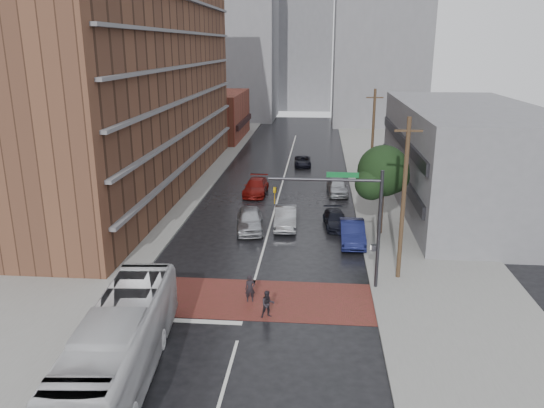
% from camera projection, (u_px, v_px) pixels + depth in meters
% --- Properties ---
extents(ground, '(160.00, 160.00, 0.00)m').
position_uv_depth(ground, '(248.00, 303.00, 29.71)').
color(ground, black).
rests_on(ground, ground).
extents(crosswalk, '(14.00, 5.00, 0.02)m').
position_uv_depth(crosswalk, '(249.00, 299.00, 30.18)').
color(crosswalk, maroon).
rests_on(crosswalk, ground).
extents(sidewalk_west, '(9.00, 90.00, 0.15)m').
position_uv_depth(sidewalk_west, '(170.00, 185.00, 54.52)').
color(sidewalk_west, gray).
rests_on(sidewalk_west, ground).
extents(sidewalk_east, '(9.00, 90.00, 0.15)m').
position_uv_depth(sidewalk_east, '(396.00, 190.00, 52.55)').
color(sidewalk_east, gray).
rests_on(sidewalk_east, ground).
extents(apartment_block, '(10.00, 44.00, 28.00)m').
position_uv_depth(apartment_block, '(132.00, 44.00, 49.77)').
color(apartment_block, brown).
rests_on(apartment_block, ground).
extents(storefront_west, '(8.00, 16.00, 7.00)m').
position_uv_depth(storefront_west, '(217.00, 116.00, 81.24)').
color(storefront_west, brown).
rests_on(storefront_west, ground).
extents(building_east, '(11.00, 26.00, 9.00)m').
position_uv_depth(building_east, '(466.00, 157.00, 46.08)').
color(building_east, slate).
rests_on(building_east, ground).
extents(distant_tower_west, '(18.00, 16.00, 32.00)m').
position_uv_depth(distant_tower_west, '(228.00, 33.00, 100.70)').
color(distant_tower_west, slate).
rests_on(distant_tower_west, ground).
extents(distant_tower_east, '(16.00, 14.00, 36.00)m').
position_uv_depth(distant_tower_east, '(381.00, 20.00, 92.00)').
color(distant_tower_east, slate).
rests_on(distant_tower_east, ground).
extents(distant_tower_center, '(12.00, 10.00, 24.00)m').
position_uv_depth(distant_tower_center, '(304.00, 54.00, 116.87)').
color(distant_tower_center, slate).
rests_on(distant_tower_center, ground).
extents(street_tree, '(4.20, 4.10, 6.90)m').
position_uv_depth(street_tree, '(383.00, 174.00, 39.10)').
color(street_tree, '#332319').
rests_on(street_tree, ground).
extents(signal_mast, '(6.50, 0.30, 7.20)m').
position_uv_depth(signal_mast, '(354.00, 212.00, 30.23)').
color(signal_mast, '#2D2D33').
rests_on(signal_mast, ground).
extents(utility_pole_near, '(1.60, 0.26, 10.00)m').
position_uv_depth(utility_pole_near, '(403.00, 199.00, 31.29)').
color(utility_pole_near, '#473321').
rests_on(utility_pole_near, ground).
extents(utility_pole_far, '(1.60, 0.26, 10.00)m').
position_uv_depth(utility_pole_far, '(372.00, 141.00, 50.37)').
color(utility_pole_far, '#473321').
rests_on(utility_pole_far, ground).
extents(transit_bus, '(3.71, 11.94, 3.27)m').
position_uv_depth(transit_bus, '(120.00, 344.00, 22.59)').
color(transit_bus, silver).
rests_on(transit_bus, ground).
extents(pedestrian_a, '(0.65, 0.50, 1.58)m').
position_uv_depth(pedestrian_a, '(250.00, 289.00, 29.67)').
color(pedestrian_a, black).
rests_on(pedestrian_a, ground).
extents(pedestrian_b, '(0.88, 0.78, 1.52)m').
position_uv_depth(pedestrian_b, '(268.00, 304.00, 27.95)').
color(pedestrian_b, black).
rests_on(pedestrian_b, ground).
extents(car_travel_a, '(2.71, 5.28, 1.72)m').
position_uv_depth(car_travel_a, '(250.00, 220.00, 41.10)').
color(car_travel_a, '#ABAEB3').
rests_on(car_travel_a, ground).
extents(car_travel_b, '(1.92, 4.97, 1.61)m').
position_uv_depth(car_travel_b, '(285.00, 218.00, 41.84)').
color(car_travel_b, '#989B9F').
rests_on(car_travel_b, ground).
extents(car_travel_c, '(2.21, 5.21, 1.50)m').
position_uv_depth(car_travel_c, '(256.00, 187.00, 51.17)').
color(car_travel_c, maroon).
rests_on(car_travel_c, ground).
extents(suv_travel, '(2.14, 4.27, 1.16)m').
position_uv_depth(suv_travel, '(303.00, 161.00, 63.16)').
color(suv_travel, black).
rests_on(suv_travel, ground).
extents(car_parked_near, '(1.80, 4.99, 1.64)m').
position_uv_depth(car_parked_near, '(352.00, 232.00, 38.47)').
color(car_parked_near, '#141947').
rests_on(car_parked_near, ground).
extents(car_parked_mid, '(2.17, 4.43, 1.24)m').
position_uv_depth(car_parked_mid, '(336.00, 220.00, 41.94)').
color(car_parked_mid, black).
rests_on(car_parked_mid, ground).
extents(car_parked_far, '(2.19, 4.76, 1.58)m').
position_uv_depth(car_parked_far, '(337.00, 186.00, 51.09)').
color(car_parked_far, '#A8ABAF').
rests_on(car_parked_far, ground).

